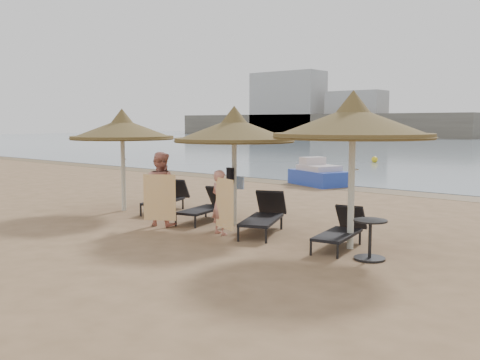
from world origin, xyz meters
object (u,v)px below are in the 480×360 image
object	(u,v)px
lounger_near_right	(265,215)
lounger_far_right	(342,230)
lounger_far_left	(168,197)
palapa_left	(122,130)
side_table	(370,241)
palapa_right	(353,123)
person_left	(160,183)
person_right	(220,197)
pedal_boat	(318,175)
palapa_center	(234,130)
lounger_near_left	(207,206)

from	to	relation	value
lounger_near_right	lounger_far_right	distance (m)	2.15
lounger_far_left	palapa_left	bearing A→B (deg)	-163.44
side_table	palapa_right	bearing A→B (deg)	141.67
side_table	person_left	bearing A→B (deg)	-177.69
lounger_far_left	person_right	xyz separation A→B (m)	(3.40, -1.49, 0.48)
lounger_far_right	pedal_boat	world-z (taller)	pedal_boat
palapa_right	lounger_far_left	world-z (taller)	palapa_right
palapa_center	person_left	bearing A→B (deg)	-140.40
palapa_left	person_left	size ratio (longest dim) A/B	1.40
palapa_left	palapa_right	world-z (taller)	palapa_right
pedal_boat	lounger_near_left	bearing A→B (deg)	-55.75
palapa_right	lounger_far_left	bearing A→B (deg)	172.54
palapa_right	person_right	size ratio (longest dim) A/B	1.87
lounger_near_right	person_left	size ratio (longest dim) A/B	1.01
lounger_far_left	lounger_far_right	xyz separation A→B (m)	(6.19, -0.82, -0.03)
palapa_center	lounger_near_left	world-z (taller)	palapa_center
palapa_left	lounger_far_left	size ratio (longest dim) A/B	1.46
palapa_center	side_table	bearing A→B (deg)	-12.94
side_table	lounger_far_right	bearing A→B (deg)	147.77
palapa_center	palapa_right	size ratio (longest dim) A/B	0.93
lounger_near_right	lounger_far_right	world-z (taller)	lounger_near_right
person_left	palapa_center	bearing A→B (deg)	-154.59
palapa_left	person_right	size ratio (longest dim) A/B	1.73
palapa_left	lounger_far_right	xyz separation A→B (m)	(7.22, -0.03, -2.02)
palapa_right	side_table	size ratio (longest dim) A/B	4.26
lounger_far_right	lounger_near_left	bearing A→B (deg)	165.03
person_left	palapa_left	bearing A→B (deg)	-32.46
palapa_center	lounger_far_left	distance (m)	3.58
lounger_far_left	side_table	bearing A→B (deg)	-31.77
palapa_left	lounger_near_right	world-z (taller)	palapa_left
palapa_right	lounger_far_right	world-z (taller)	palapa_right
person_right	lounger_near_left	bearing A→B (deg)	-25.61
palapa_center	palapa_right	distance (m)	3.49
lounger_near_right	palapa_center	bearing A→B (deg)	146.51
palapa_left	lounger_far_left	bearing A→B (deg)	37.20
lounger_near_left	lounger_near_right	bearing A→B (deg)	-18.53
lounger_far_left	side_table	size ratio (longest dim) A/B	2.70
palapa_right	side_table	xyz separation A→B (m)	(0.71, -0.56, -2.22)
palapa_center	palapa_left	bearing A→B (deg)	-175.03
lounger_near_left	side_table	distance (m)	5.26
lounger_near_right	side_table	xyz separation A→B (m)	(3.06, -0.75, -0.06)
pedal_boat	lounger_far_right	bearing A→B (deg)	-34.26
lounger_near_left	side_table	xyz separation A→B (m)	(5.16, -1.00, -0.03)
lounger_far_right	lounger_far_left	bearing A→B (deg)	163.17
palapa_right	lounger_near_right	xyz separation A→B (m)	(-2.36, 0.19, -2.16)
lounger_far_left	palapa_center	bearing A→B (deg)	-29.15
palapa_left	lounger_near_left	bearing A→B (deg)	7.41
palapa_left	lounger_far_right	size ratio (longest dim) A/B	1.59
palapa_center	person_right	distance (m)	1.90
palapa_left	person_right	world-z (taller)	palapa_left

